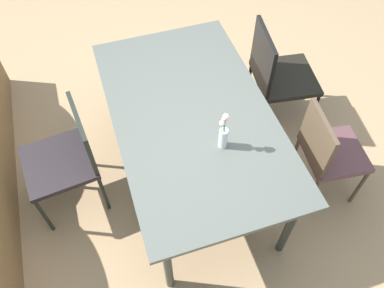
{
  "coord_description": "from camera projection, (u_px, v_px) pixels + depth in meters",
  "views": [
    {
      "loc": [
        -1.68,
        0.55,
        2.76
      ],
      "look_at": [
        -0.05,
        0.02,
        0.44
      ],
      "focal_mm": 36.47,
      "sensor_mm": 36.0,
      "label": 1
    }
  ],
  "objects": [
    {
      "name": "flower_vase",
      "position": [
        224.0,
        133.0,
        2.34
      ],
      "size": [
        0.06,
        0.06,
        0.3
      ],
      "color": "silver",
      "rests_on": "dining_table"
    },
    {
      "name": "chair_far_side",
      "position": [
        68.0,
        155.0,
        2.73
      ],
      "size": [
        0.53,
        0.53,
        0.88
      ],
      "rotation": [
        0.0,
        0.0,
        0.11
      ],
      "color": "black",
      "rests_on": "ground"
    },
    {
      "name": "ground_plane",
      "position": [
        192.0,
        170.0,
        3.27
      ],
      "size": [
        12.0,
        12.0,
        0.0
      ],
      "primitive_type": "plane",
      "color": "#9E7F5B"
    },
    {
      "name": "dining_table",
      "position": [
        192.0,
        119.0,
        2.65
      ],
      "size": [
        1.8,
        1.05,
        0.79
      ],
      "color": "#4C514C",
      "rests_on": "ground"
    },
    {
      "name": "chair_near_right",
      "position": [
        277.0,
        72.0,
        3.2
      ],
      "size": [
        0.56,
        0.56,
        0.94
      ],
      "rotation": [
        0.0,
        0.0,
        3.0
      ],
      "color": "black",
      "rests_on": "ground"
    },
    {
      "name": "chair_near_left",
      "position": [
        327.0,
        150.0,
        2.77
      ],
      "size": [
        0.46,
        0.46,
        0.87
      ],
      "rotation": [
        0.0,
        0.0,
        3.03
      ],
      "color": "#533539",
      "rests_on": "ground"
    }
  ]
}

